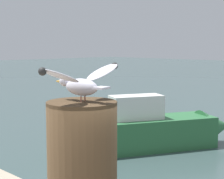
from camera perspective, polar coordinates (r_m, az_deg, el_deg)
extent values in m
cylinder|color=#4C3823|center=(2.36, -4.40, -11.89)|extent=(0.42, 0.42, 0.84)
cylinder|color=tan|center=(2.27, -4.01, -1.31)|extent=(0.01, 0.01, 0.04)
cylinder|color=tan|center=(2.24, -4.60, -1.41)|extent=(0.01, 0.01, 0.04)
ellipsoid|color=silver|center=(2.25, -4.51, 0.36)|extent=(0.24, 0.13, 0.10)
sphere|color=silver|center=(2.34, -7.00, 1.24)|extent=(0.06, 0.06, 0.06)
cone|color=gold|center=(2.37, -7.97, 1.21)|extent=(0.05, 0.03, 0.02)
cube|color=silver|center=(2.16, -1.57, 0.25)|extent=(0.08, 0.09, 0.01)
ellipsoid|color=silver|center=(2.39, -1.41, 2.63)|extent=(0.16, 0.30, 0.11)
sphere|color=#292929|center=(2.49, 0.39, 3.52)|extent=(0.04, 0.04, 0.04)
ellipsoid|color=silver|center=(2.10, -7.66, 2.01)|extent=(0.16, 0.30, 0.11)
sphere|color=#292929|center=(2.00, -10.22, 2.64)|extent=(0.04, 0.04, 0.04)
cube|color=#2D6B3D|center=(10.61, 4.54, -6.55)|extent=(2.76, 4.14, 0.85)
cone|color=#2D6B3D|center=(11.70, 14.95, -5.29)|extent=(1.35, 1.35, 1.01)
cube|color=white|center=(10.38, 3.60, -2.63)|extent=(1.16, 1.53, 0.64)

